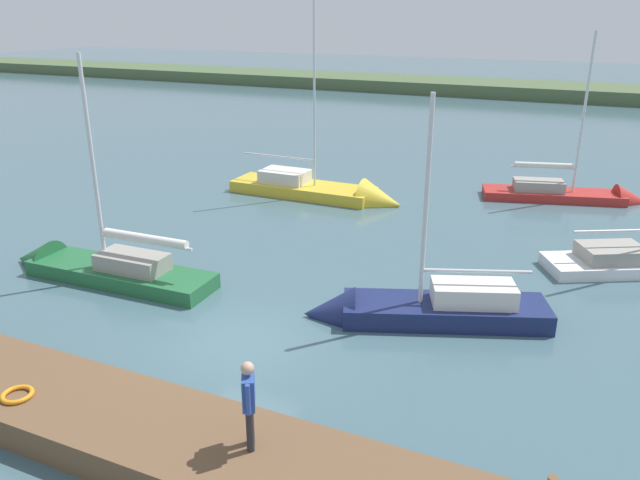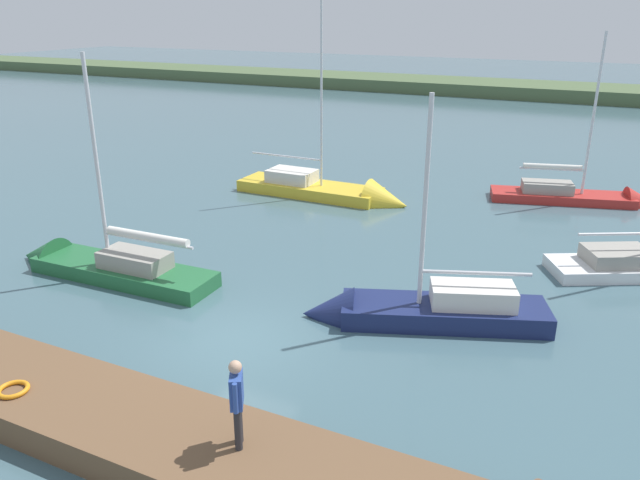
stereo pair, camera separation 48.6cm
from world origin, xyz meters
name	(u,v)px [view 1 (the left image)]	position (x,y,z in m)	size (l,w,h in m)	color
ground_plane	(240,342)	(0.00, 0.00, 0.00)	(200.00, 200.00, 0.00)	#42606B
far_shoreline	(518,95)	(0.00, -53.51, 0.00)	(180.00, 8.00, 2.40)	#4C603D
dock_pier	(128,426)	(0.00, 4.30, 0.34)	(22.61, 2.47, 0.67)	brown
life_ring_buoy	(17,395)	(2.40, 4.79, 0.72)	(0.66, 0.66, 0.10)	orange
sailboat_far_left	(96,270)	(6.48, -1.76, 0.22)	(7.56, 1.86, 7.75)	#236638
sailboat_outer_mooring	(328,194)	(3.12, -13.00, 0.17)	(8.19, 2.07, 9.87)	gold
sailboat_far_right	(416,313)	(-3.87, -3.10, 0.20)	(6.88, 3.90, 6.97)	navy
sailboat_near_dock	(574,198)	(-7.24, -17.25, 0.11)	(7.43, 3.42, 8.14)	#B22823
person_on_dock	(249,398)	(-2.79, 4.16, 1.71)	(0.43, 0.59, 1.78)	#28282D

